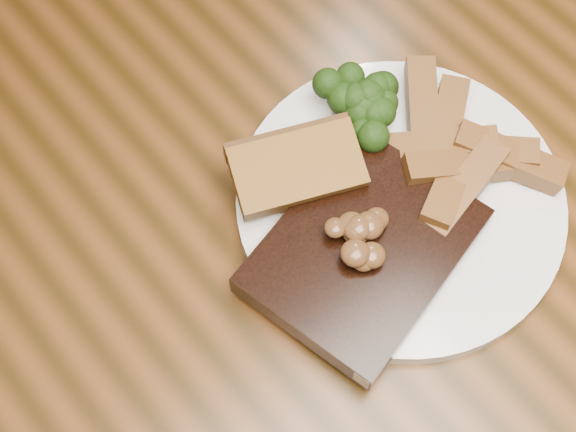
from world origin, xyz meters
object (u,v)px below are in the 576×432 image
at_px(dining_table, 284,265).
at_px(steak, 363,251).
at_px(plate, 400,203).
at_px(garlic_bread, 297,181).
at_px(potato_wedges, 455,150).

bearing_deg(dining_table, steak, -69.32).
relative_size(plate, garlic_bread, 2.64).
relative_size(dining_table, steak, 9.59).
relative_size(garlic_bread, potato_wedges, 0.85).
xyz_separation_m(dining_table, garlic_bread, (0.03, 0.01, 0.12)).
height_order(dining_table, garlic_bread, garlic_bread).
height_order(plate, steak, steak).
height_order(plate, garlic_bread, garlic_bread).
bearing_deg(potato_wedges, garlic_bread, 152.36).
bearing_deg(steak, garlic_bread, 76.61).
relative_size(dining_table, potato_wedges, 13.55).
distance_m(dining_table, steak, 0.14).
bearing_deg(plate, potato_wedges, 1.04).
height_order(dining_table, potato_wedges, potato_wedges).
xyz_separation_m(dining_table, potato_wedges, (0.14, -0.05, 0.12)).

